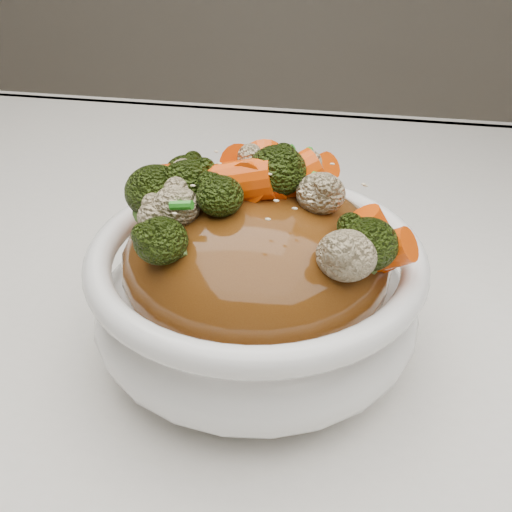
# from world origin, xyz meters

# --- Properties ---
(tablecloth) EXTENTS (1.20, 0.80, 0.04)m
(tablecloth) POSITION_xyz_m (0.00, 0.00, 0.73)
(tablecloth) COLOR silver
(tablecloth) RESTS_ON dining_table
(bowl) EXTENTS (0.23, 0.23, 0.08)m
(bowl) POSITION_xyz_m (0.01, -0.04, 0.79)
(bowl) COLOR white
(bowl) RESTS_ON tablecloth
(sauce_base) EXTENTS (0.18, 0.18, 0.09)m
(sauce_base) POSITION_xyz_m (0.01, -0.04, 0.82)
(sauce_base) COLOR #5A300F
(sauce_base) RESTS_ON bowl
(carrots) EXTENTS (0.18, 0.18, 0.05)m
(carrots) POSITION_xyz_m (0.01, -0.04, 0.87)
(carrots) COLOR #FC5108
(carrots) RESTS_ON sauce_base
(broccoli) EXTENTS (0.18, 0.18, 0.04)m
(broccoli) POSITION_xyz_m (0.01, -0.04, 0.87)
(broccoli) COLOR black
(broccoli) RESTS_ON sauce_base
(cauliflower) EXTENTS (0.18, 0.18, 0.03)m
(cauliflower) POSITION_xyz_m (0.01, -0.04, 0.87)
(cauliflower) COLOR tan
(cauliflower) RESTS_ON sauce_base
(scallions) EXTENTS (0.14, 0.14, 0.02)m
(scallions) POSITION_xyz_m (0.01, -0.04, 0.87)
(scallions) COLOR #2A9321
(scallions) RESTS_ON sauce_base
(sesame_seeds) EXTENTS (0.16, 0.16, 0.01)m
(sesame_seeds) POSITION_xyz_m (0.01, -0.04, 0.87)
(sesame_seeds) COLOR beige
(sesame_seeds) RESTS_ON sauce_base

